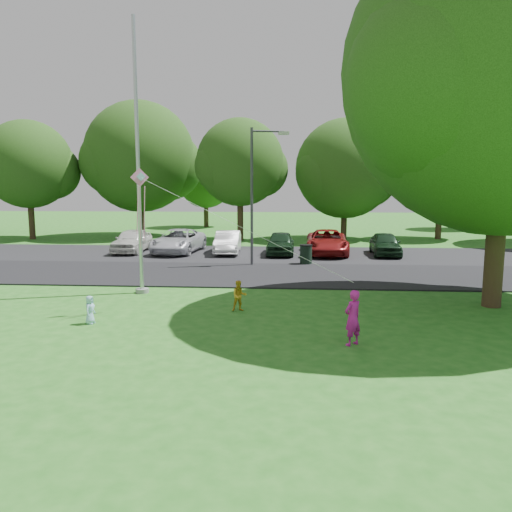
# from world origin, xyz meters

# --- Properties ---
(ground) EXTENTS (120.00, 120.00, 0.00)m
(ground) POSITION_xyz_m (0.00, 0.00, 0.00)
(ground) COLOR #236A1B
(ground) RESTS_ON ground
(park_road) EXTENTS (60.00, 6.00, 0.06)m
(park_road) POSITION_xyz_m (0.00, 9.00, 0.03)
(park_road) COLOR black
(park_road) RESTS_ON ground
(parking_strip) EXTENTS (42.00, 7.00, 0.06)m
(parking_strip) POSITION_xyz_m (0.00, 15.50, 0.03)
(parking_strip) COLOR black
(parking_strip) RESTS_ON ground
(flagpole) EXTENTS (0.50, 0.50, 10.00)m
(flagpole) POSITION_xyz_m (-3.50, 5.00, 4.17)
(flagpole) COLOR #B7BABF
(flagpole) RESTS_ON ground
(street_lamp) EXTENTS (1.90, 0.59, 6.82)m
(street_lamp) POSITION_xyz_m (0.42, 11.68, 4.10)
(street_lamp) COLOR #3F3F44
(street_lamp) RESTS_ON ground
(trash_can) EXTENTS (0.65, 0.65, 1.03)m
(trash_can) POSITION_xyz_m (2.89, 12.10, 0.52)
(trash_can) COLOR black
(trash_can) RESTS_ON ground
(big_tree) EXTENTS (10.95, 10.43, 12.83)m
(big_tree) POSITION_xyz_m (8.82, 3.67, 7.32)
(big_tree) COLOR #332316
(big_tree) RESTS_ON ground
(tree_row) EXTENTS (64.35, 11.94, 10.88)m
(tree_row) POSITION_xyz_m (1.59, 24.23, 5.71)
(tree_row) COLOR #332316
(tree_row) RESTS_ON ground
(horizon_trees) EXTENTS (77.46, 7.20, 7.02)m
(horizon_trees) POSITION_xyz_m (4.06, 33.88, 4.30)
(horizon_trees) COLOR #332316
(horizon_trees) RESTS_ON ground
(parked_cars) EXTENTS (16.52, 5.20, 1.40)m
(parked_cars) POSITION_xyz_m (-0.20, 15.65, 0.74)
(parked_cars) COLOR silver
(parked_cars) RESTS_ON ground
(woman) EXTENTS (0.62, 0.60, 1.44)m
(woman) POSITION_xyz_m (3.71, -0.72, 0.72)
(woman) COLOR #C41A93
(woman) RESTS_ON ground
(child_yellow) EXTENTS (0.58, 0.51, 1.00)m
(child_yellow) POSITION_xyz_m (0.47, 2.53, 0.50)
(child_yellow) COLOR gold
(child_yellow) RESTS_ON ground
(child_blue) EXTENTS (0.30, 0.43, 0.85)m
(child_blue) POSITION_xyz_m (-3.77, 0.72, 0.42)
(child_blue) COLOR #93C7E2
(child_blue) RESTS_ON ground
(kite) EXTENTS (6.58, 3.17, 2.96)m
(kite) POSITION_xyz_m (-2.41, 2.10, 3.80)
(kite) COLOR pink
(kite) RESTS_ON ground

